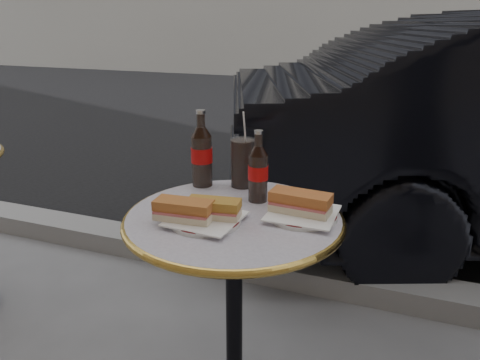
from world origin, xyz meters
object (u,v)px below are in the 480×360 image
(cola_bottle_right, at_px, (258,166))
(plate_left, at_px, (206,221))
(plate_right, at_px, (303,215))
(bistro_table, at_px, (234,325))
(cola_glass, at_px, (243,162))
(cola_bottle_left, at_px, (202,148))

(cola_bottle_right, bearing_deg, plate_left, -111.22)
(plate_left, relative_size, plate_right, 0.99)
(plate_right, bearing_deg, cola_bottle_right, 154.60)
(bistro_table, bearing_deg, cola_glass, 104.67)
(plate_left, xyz_separation_m, cola_bottle_left, (-0.14, 0.27, 0.12))
(plate_left, xyz_separation_m, cola_glass, (-0.01, 0.31, 0.08))
(plate_left, bearing_deg, cola_glass, 91.82)
(bistro_table, relative_size, cola_glass, 4.56)
(bistro_table, relative_size, plate_left, 3.82)
(plate_left, xyz_separation_m, plate_right, (0.24, 0.13, 0.00))
(cola_bottle_left, height_order, cola_bottle_right, cola_bottle_left)
(bistro_table, bearing_deg, plate_left, -123.88)
(cola_bottle_left, bearing_deg, plate_left, -63.31)
(plate_right, relative_size, cola_bottle_right, 0.89)
(cola_bottle_left, height_order, cola_glass, cola_bottle_left)
(bistro_table, distance_m, cola_bottle_right, 0.49)
(cola_glass, bearing_deg, cola_bottle_right, -50.00)
(plate_left, distance_m, cola_bottle_left, 0.33)
(plate_right, distance_m, cola_glass, 0.31)
(cola_bottle_left, bearing_deg, bistro_table, -46.02)
(plate_right, xyz_separation_m, cola_glass, (-0.25, 0.18, 0.08))
(bistro_table, relative_size, plate_right, 3.79)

